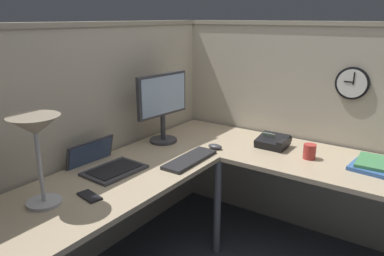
# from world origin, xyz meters

# --- Properties ---
(cubicle_wall_back) EXTENTS (2.57, 0.12, 1.58)m
(cubicle_wall_back) POSITION_xyz_m (-0.36, 0.87, 0.79)
(cubicle_wall_back) COLOR #B7AD99
(cubicle_wall_back) RESTS_ON ground
(cubicle_wall_right) EXTENTS (0.12, 2.37, 1.58)m
(cubicle_wall_right) POSITION_xyz_m (0.87, -0.27, 0.79)
(cubicle_wall_right) COLOR #B7AD99
(cubicle_wall_right) RESTS_ON ground
(desk) EXTENTS (2.35, 2.15, 0.73)m
(desk) POSITION_xyz_m (-0.15, -0.05, 0.63)
(desk) COLOR tan
(desk) RESTS_ON ground
(monitor) EXTENTS (0.46, 0.20, 0.50)m
(monitor) POSITION_xyz_m (0.18, 0.64, 1.02)
(monitor) COLOR #38383D
(monitor) RESTS_ON desk
(laptop) EXTENTS (0.36, 0.40, 0.22)m
(laptop) POSITION_xyz_m (-0.41, 0.63, 0.75)
(laptop) COLOR #38383D
(laptop) RESTS_ON desk
(keyboard) EXTENTS (0.43, 0.15, 0.02)m
(keyboard) POSITION_xyz_m (-0.03, 0.26, 0.74)
(keyboard) COLOR #232326
(keyboard) RESTS_ON desk
(computer_mouse) EXTENTS (0.06, 0.10, 0.03)m
(computer_mouse) POSITION_xyz_m (0.26, 0.25, 0.75)
(computer_mouse) COLOR #38383D
(computer_mouse) RESTS_ON desk
(desk_lamp_dome) EXTENTS (0.24, 0.24, 0.44)m
(desk_lamp_dome) POSITION_xyz_m (-0.89, 0.53, 1.09)
(desk_lamp_dome) COLOR #B7BABF
(desk_lamp_dome) RESTS_ON desk
(cell_phone) EXTENTS (0.09, 0.15, 0.01)m
(cell_phone) POSITION_xyz_m (-0.72, 0.40, 0.73)
(cell_phone) COLOR black
(cell_phone) RESTS_ON desk
(office_phone) EXTENTS (0.19, 0.21, 0.11)m
(office_phone) POSITION_xyz_m (0.52, -0.07, 0.77)
(office_phone) COLOR black
(office_phone) RESTS_ON desk
(book_stack) EXTENTS (0.30, 0.24, 0.04)m
(book_stack) POSITION_xyz_m (0.52, -0.71, 0.75)
(book_stack) COLOR #335999
(book_stack) RESTS_ON desk
(coffee_mug) EXTENTS (0.08, 0.08, 0.10)m
(coffee_mug) POSITION_xyz_m (0.45, -0.35, 0.78)
(coffee_mug) COLOR #B2332D
(coffee_mug) RESTS_ON desk
(wall_clock) EXTENTS (0.04, 0.22, 0.22)m
(wall_clock) POSITION_xyz_m (0.82, -0.48, 1.18)
(wall_clock) COLOR black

